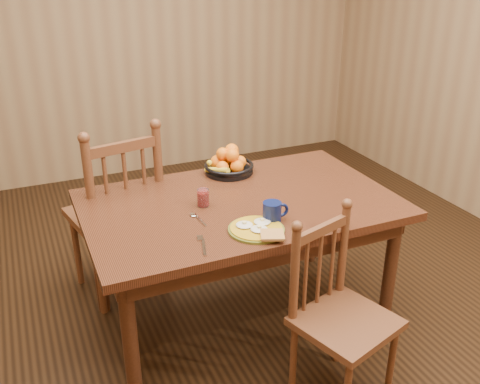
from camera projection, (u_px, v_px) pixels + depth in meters
name	position (u px, v px, depth m)	size (l,w,h in m)	color
room	(240.00, 86.00, 2.53)	(4.52, 5.02, 2.72)	black
dining_table	(240.00, 215.00, 2.81)	(1.60, 1.00, 0.75)	black
chair_far	(118.00, 214.00, 3.13)	(0.57, 0.56, 1.08)	#482A15
chair_near	(340.00, 315.00, 2.41)	(0.50, 0.49, 0.89)	#482A15
breakfast_plate	(257.00, 229.00, 2.47)	(0.26, 0.30, 0.04)	#59601E
fork	(203.00, 244.00, 2.36)	(0.06, 0.18, 0.00)	silver
spoon	(196.00, 217.00, 2.60)	(0.04, 0.16, 0.01)	silver
coffee_mug	(273.00, 212.00, 2.54)	(0.13, 0.09, 0.10)	#0B133D
juice_glass	(203.00, 198.00, 2.70)	(0.06, 0.06, 0.09)	silver
fruit_bowl	(229.00, 164.00, 3.10)	(0.29, 0.29, 0.17)	black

